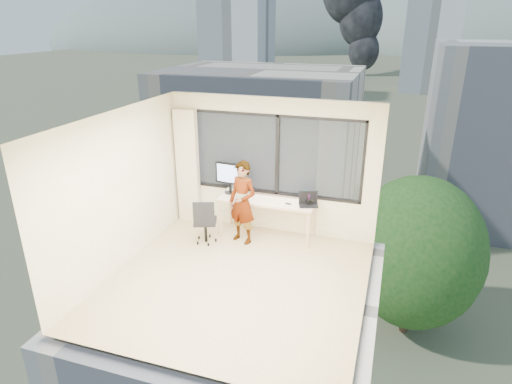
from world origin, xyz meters
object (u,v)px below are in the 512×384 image
at_px(desk, 267,218).
at_px(game_console, 236,189).
at_px(person, 243,203).
at_px(handbag, 306,195).
at_px(monitor, 230,178).
at_px(laptop, 309,200).
at_px(chair, 205,220).

relative_size(desk, game_console, 6.47).
distance_m(person, handbag, 1.20).
bearing_deg(handbag, monitor, 166.48).
height_order(monitor, game_console, monitor).
distance_m(monitor, laptop, 1.59).
distance_m(chair, handbag, 1.93).
height_order(person, handbag, person).
relative_size(person, laptop, 4.33).
bearing_deg(handbag, laptop, -85.92).
bearing_deg(chair, game_console, 51.06).
relative_size(monitor, laptop, 1.68).
relative_size(monitor, handbag, 2.51).
height_order(desk, laptop, laptop).
bearing_deg(desk, chair, -149.47).
xyz_separation_m(desk, laptop, (0.80, -0.05, 0.49)).
bearing_deg(handbag, game_console, 162.08).
distance_m(desk, game_console, 0.85).
distance_m(chair, game_console, 0.94).
distance_m(game_console, handbag, 1.40).
distance_m(monitor, handbag, 1.48).
height_order(chair, monitor, monitor).
relative_size(chair, monitor, 1.47).
xyz_separation_m(monitor, handbag, (1.46, 0.11, -0.21)).
bearing_deg(laptop, monitor, 156.90).
height_order(monitor, handbag, monitor).
bearing_deg(chair, handbag, 6.99).
xyz_separation_m(person, laptop, (1.16, 0.30, 0.08)).
bearing_deg(laptop, handbag, 94.95).
bearing_deg(laptop, game_console, 152.45).
relative_size(laptop, handbag, 1.49).
bearing_deg(game_console, laptop, -2.47).
bearing_deg(chair, person, 1.64).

